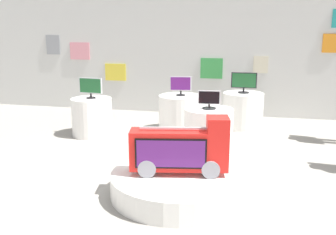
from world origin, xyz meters
TOP-DOWN VIEW (x-y plane):
  - ground_plane at (0.00, 0.00)m, footprint 30.00×30.00m
  - back_wall_display at (0.00, 4.35)m, footprint 12.20×0.13m
  - main_display_pedestal at (0.13, -0.47)m, footprint 1.74×1.74m
  - novelty_firetruck_tv at (0.15, -0.47)m, footprint 1.26×0.55m
  - display_pedestal_left_rear at (0.80, 3.21)m, footprint 0.86×0.86m
  - tv_on_left_rear at (0.80, 3.21)m, footprint 0.53×0.23m
  - display_pedestal_center_rear at (-0.43, 2.62)m, footprint 0.90×0.90m
  - tv_on_center_rear at (-0.43, 2.61)m, footprint 0.43×0.18m
  - display_pedestal_right_rear at (0.28, 1.45)m, footprint 0.84×0.84m
  - tv_on_right_rear at (0.28, 1.44)m, footprint 0.38×0.23m
  - display_pedestal_far_right at (-2.09, 1.93)m, footprint 0.79×0.79m
  - tv_on_far_right at (-2.09, 1.93)m, footprint 0.49×0.18m

SIDE VIEW (x-z plane):
  - ground_plane at x=0.00m, z-range 0.00..0.00m
  - main_display_pedestal at x=0.13m, z-range 0.00..0.29m
  - display_pedestal_left_rear at x=0.80m, z-range 0.00..0.74m
  - display_pedestal_center_rear at x=-0.43m, z-range 0.00..0.74m
  - display_pedestal_right_rear at x=0.28m, z-range 0.00..0.74m
  - display_pedestal_far_right at x=-2.09m, z-range 0.00..0.74m
  - novelty_firetruck_tv at x=0.15m, z-range 0.23..0.97m
  - tv_on_right_rear at x=0.28m, z-range 0.74..1.06m
  - tv_on_center_rear at x=-0.43m, z-range 0.77..1.16m
  - tv_on_far_right at x=-2.09m, z-range 0.77..1.17m
  - tv_on_left_rear at x=0.80m, z-range 0.76..1.19m
  - back_wall_display at x=0.00m, z-range 0.00..2.87m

